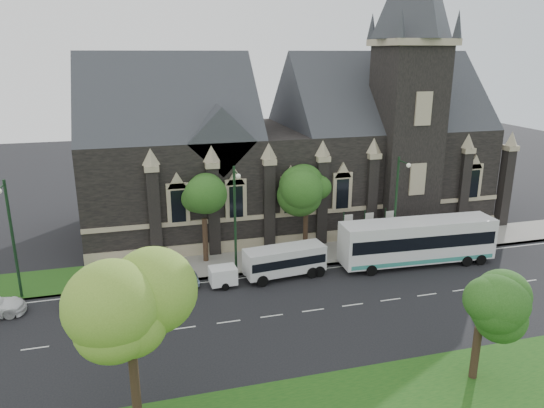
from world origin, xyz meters
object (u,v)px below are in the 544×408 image
object	(u,v)px
box_trailer	(223,276)
sedan	(168,279)
banner_flag_left	(346,229)
tree_walk_left	(206,197)
banner_flag_center	(367,227)
tree_park_near	(134,308)
banner_flag_right	(387,225)
tour_coach	(417,241)
street_lamp_far	(11,234)
tree_walk_right	(308,189)
street_lamp_mid	(235,215)
car_far_red	(97,295)
tree_park_east	(483,300)
shuttle_bus	(285,260)
street_lamp_near	(397,202)

from	to	relation	value
box_trailer	sedan	distance (m)	4.19
sedan	banner_flag_left	bearing A→B (deg)	-81.31
tree_walk_left	banner_flag_center	distance (m)	14.58
tree_park_near	banner_flag_right	bearing A→B (deg)	38.86
tree_park_near	tree_walk_left	distance (m)	20.38
tree_park_near	tour_coach	xyz separation A→B (m)	(22.98, 14.16, -4.32)
street_lamp_far	sedan	bearing A→B (deg)	-5.22
tree_walk_right	banner_flag_right	bearing A→B (deg)	-13.60
box_trailer	sedan	world-z (taller)	box_trailer
tree_walk_left	banner_flag_center	xyz separation A→B (m)	(14.08, -1.70, -3.35)
street_lamp_mid	street_lamp_far	distance (m)	16.00
tour_coach	car_far_red	world-z (taller)	tour_coach
tree_park_east	sedan	xyz separation A→B (m)	(-15.70, 15.46, -3.85)
tour_coach	street_lamp_far	bearing A→B (deg)	179.54
tree_park_near	street_lamp_far	world-z (taller)	street_lamp_far
box_trailer	banner_flag_right	bearing A→B (deg)	10.01
banner_flag_right	shuttle_bus	xyz separation A→B (m)	(-10.59, -3.13, -0.92)
street_lamp_far	box_trailer	size ratio (longest dim) A/B	3.04
street_lamp_near	banner_flag_left	distance (m)	4.99
banner_flag_left	banner_flag_right	xyz separation A→B (m)	(4.00, 0.00, 0.00)
street_lamp_mid	banner_flag_left	distance (m)	10.81
tree_park_east	street_lamp_near	size ratio (longest dim) A/B	0.70
tree_walk_right	banner_flag_center	bearing A→B (deg)	-18.64
box_trailer	street_lamp_near	bearing A→B (deg)	3.34
street_lamp_far	banner_flag_left	xyz separation A→B (m)	(26.29, 1.91, -2.73)
tree_walk_right	street_lamp_near	xyz separation A→B (m)	(6.79, -3.62, -0.71)
shuttle_bus	sedan	bearing A→B (deg)	172.08
street_lamp_far	banner_flag_left	size ratio (longest dim) A/B	2.25
tree_park_east	shuttle_bus	size ratio (longest dim) A/B	0.94
tree_park_near	banner_flag_left	xyz separation A→B (m)	(18.06, 17.77, -4.03)
tour_coach	box_trailer	bearing A→B (deg)	-177.62
tour_coach	tree_walk_right	bearing A→B (deg)	149.03
tree_walk_left	sedan	world-z (taller)	tree_walk_left
tree_walk_left	box_trailer	distance (m)	7.14
tour_coach	car_far_red	distance (m)	25.80
banner_flag_right	car_far_red	xyz separation A→B (m)	(-24.84, -4.18, -1.63)
banner_flag_left	sedan	bearing A→B (deg)	-169.73
banner_flag_right	sedan	size ratio (longest dim) A/B	0.86
tree_park_near	tree_park_east	distance (m)	18.04
street_lamp_far	tree_park_east	bearing A→B (deg)	-32.10
tree_walk_left	street_lamp_mid	xyz separation A→B (m)	(1.80, -3.61, -0.62)
street_lamp_near	box_trailer	size ratio (longest dim) A/B	3.04
tree_walk_left	banner_flag_left	distance (m)	12.66
tree_walk_right	tree_park_near	bearing A→B (deg)	-127.56
tour_coach	sedan	distance (m)	20.80
tree_walk_right	shuttle_bus	distance (m)	7.40
tree_park_near	street_lamp_far	size ratio (longest dim) A/B	0.95
tree_park_east	banner_flag_center	size ratio (longest dim) A/B	1.57
banner_flag_right	sedan	distance (m)	20.08
tree_walk_right	shuttle_bus	xyz separation A→B (m)	(-3.51, -4.85, -4.36)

